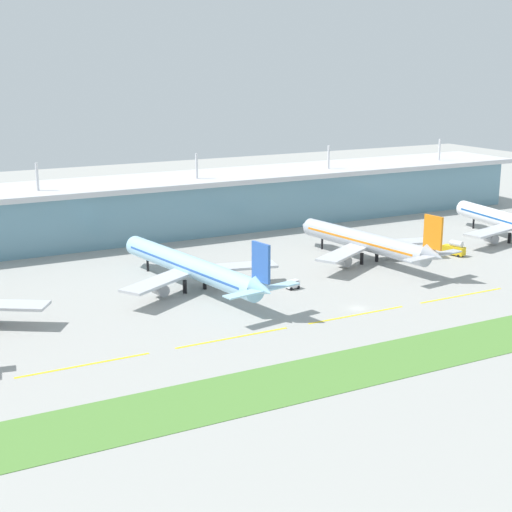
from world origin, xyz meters
TOP-DOWN VIEW (x-y plane):
  - ground_plane at (0.00, 0.00)m, footprint 600.00×600.00m
  - terminal_building at (-0.00, 104.59)m, footprint 288.00×34.00m
  - airliner_near_middle at (-30.25, 34.64)m, footprint 48.15×70.56m
  - airliner_far_middle at (29.43, 36.70)m, footprint 48.35×61.90m
  - taxiway_stripe_west at (-71.00, -4.13)m, footprint 28.00×0.70m
  - taxiway_stripe_mid_west at (-37.00, -4.13)m, footprint 28.00×0.70m
  - taxiway_stripe_centre at (-3.00, -4.13)m, footprint 28.00×0.70m
  - taxiway_stripe_mid_east at (31.00, -4.13)m, footprint 28.00×0.70m
  - grass_verge at (0.00, -31.38)m, footprint 300.00×18.00m
  - baggage_cart at (-5.55, 22.33)m, footprint 3.80×2.38m
  - fuel_truck at (59.49, 30.11)m, footprint 4.47×7.64m

SIDE VIEW (x-z plane):
  - ground_plane at x=0.00m, z-range 0.00..0.00m
  - taxiway_stripe_west at x=-71.00m, z-range 0.00..0.04m
  - taxiway_stripe_mid_west at x=-37.00m, z-range 0.00..0.04m
  - taxiway_stripe_centre at x=-3.00m, z-range 0.00..0.04m
  - taxiway_stripe_mid_east at x=31.00m, z-range 0.00..0.04m
  - grass_verge at x=0.00m, z-range 0.00..0.10m
  - baggage_cart at x=-5.55m, z-range 0.02..2.50m
  - fuel_truck at x=59.49m, z-range -0.21..4.74m
  - airliner_far_middle at x=29.43m, z-range -3.00..15.90m
  - airliner_near_middle at x=-30.25m, z-range -2.99..15.91m
  - terminal_building at x=0.00m, z-range -4.30..24.73m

